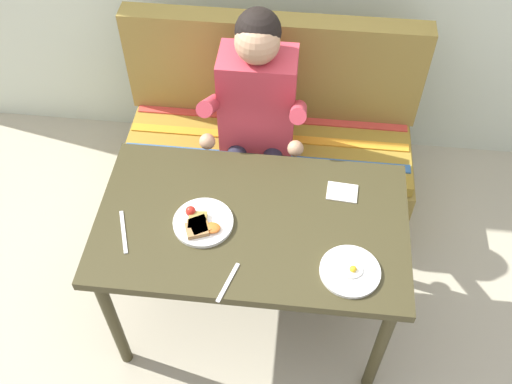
% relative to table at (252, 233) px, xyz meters
% --- Properties ---
extents(ground_plane, '(8.00, 8.00, 0.00)m').
position_rel_table_xyz_m(ground_plane, '(0.00, 0.00, -0.65)').
color(ground_plane, '#AAA28A').
extents(table, '(1.20, 0.70, 0.73)m').
position_rel_table_xyz_m(table, '(0.00, 0.00, 0.00)').
color(table, '#37311A').
rests_on(table, ground).
extents(couch, '(1.44, 0.56, 1.00)m').
position_rel_table_xyz_m(couch, '(0.00, 0.76, -0.32)').
color(couch, olive).
rests_on(couch, ground).
extents(person, '(0.45, 0.61, 1.21)m').
position_rel_table_xyz_m(person, '(-0.05, 0.59, 0.09)').
color(person, '#C23745').
rests_on(person, ground).
extents(plate_breakfast, '(0.23, 0.23, 0.05)m').
position_rel_table_xyz_m(plate_breakfast, '(-0.19, -0.04, 0.10)').
color(plate_breakfast, white).
rests_on(plate_breakfast, table).
extents(plate_eggs, '(0.22, 0.22, 0.04)m').
position_rel_table_xyz_m(plate_eggs, '(0.38, -0.19, 0.09)').
color(plate_eggs, white).
rests_on(plate_eggs, table).
extents(napkin, '(0.13, 0.10, 0.01)m').
position_rel_table_xyz_m(napkin, '(0.34, 0.18, 0.09)').
color(napkin, white).
rests_on(napkin, table).
extents(fork, '(0.06, 0.17, 0.00)m').
position_rel_table_xyz_m(fork, '(-0.05, -0.28, 0.08)').
color(fork, silver).
rests_on(fork, table).
extents(knife, '(0.08, 0.19, 0.00)m').
position_rel_table_xyz_m(knife, '(-0.47, -0.11, 0.08)').
color(knife, silver).
rests_on(knife, table).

